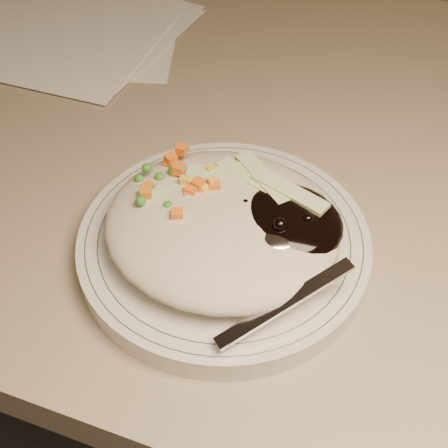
% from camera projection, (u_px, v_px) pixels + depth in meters
% --- Properties ---
extents(desk, '(1.40, 0.70, 0.74)m').
position_uv_depth(desk, '(324.00, 273.00, 0.77)').
color(desk, gray).
rests_on(desk, ground).
extents(plate, '(0.24, 0.24, 0.02)m').
position_uv_depth(plate, '(224.00, 245.00, 0.53)').
color(plate, silver).
rests_on(plate, desk).
extents(plate_rim, '(0.23, 0.23, 0.00)m').
position_uv_depth(plate_rim, '(224.00, 237.00, 0.52)').
color(plate_rim, '#144723').
rests_on(plate_rim, plate).
extents(meal, '(0.21, 0.19, 0.05)m').
position_uv_depth(meal, '(229.00, 221.00, 0.50)').
color(meal, '#AFA68E').
rests_on(meal, plate).
extents(papers, '(0.35, 0.30, 0.00)m').
position_uv_depth(papers, '(56.00, 25.00, 0.79)').
color(papers, white).
rests_on(papers, desk).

